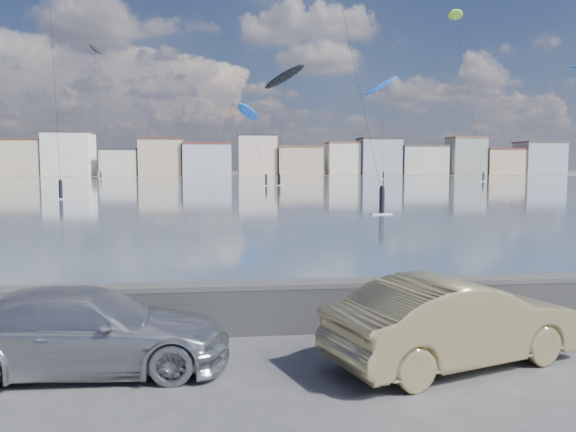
# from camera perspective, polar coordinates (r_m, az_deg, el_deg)

# --- Properties ---
(ground) EXTENTS (700.00, 700.00, 0.00)m
(ground) POSITION_cam_1_polar(r_m,az_deg,el_deg) (8.70, -3.74, -17.07)
(ground) COLOR #333335
(ground) RESTS_ON ground
(bay_water) EXTENTS (500.00, 177.00, 0.00)m
(bay_water) POSITION_cam_1_polar(r_m,az_deg,el_deg) (99.61, -6.27, 3.19)
(bay_water) COLOR #3C4B63
(bay_water) RESTS_ON ground
(far_shore_strip) EXTENTS (500.00, 60.00, 0.00)m
(far_shore_strip) POSITION_cam_1_polar(r_m,az_deg,el_deg) (208.08, -6.39, 4.18)
(far_shore_strip) COLOR #4C473D
(far_shore_strip) RESTS_ON ground
(seawall) EXTENTS (400.00, 0.36, 1.08)m
(seawall) POSITION_cam_1_polar(r_m,az_deg,el_deg) (11.09, -4.43, -9.01)
(seawall) COLOR #28282B
(seawall) RESTS_ON ground
(far_buildings) EXTENTS (240.79, 13.26, 14.60)m
(far_buildings) POSITION_cam_1_polar(r_m,az_deg,el_deg) (194.08, -6.01, 5.89)
(far_buildings) COLOR silver
(far_buildings) RESTS_ON ground
(car_silver) EXTENTS (4.62, 1.97, 1.33)m
(car_silver) POSITION_cam_1_polar(r_m,az_deg,el_deg) (9.73, -19.84, -10.83)
(car_silver) COLOR #B0B2B8
(car_silver) RESTS_ON ground
(car_champagne) EXTENTS (4.68, 2.88, 1.46)m
(car_champagne) POSITION_cam_1_polar(r_m,az_deg,el_deg) (9.82, 16.62, -10.19)
(car_champagne) COLOR tan
(car_champagne) RESTS_ON ground
(kitesurfer_1) EXTENTS (5.85, 15.17, 14.71)m
(kitesurfer_1) POSITION_cam_1_polar(r_m,az_deg,el_deg) (103.03, -4.03, 10.35)
(kitesurfer_1) COLOR blue
(kitesurfer_1) RESTS_ON ground
(kitesurfer_2) EXTENTS (8.73, 9.53, 26.87)m
(kitesurfer_2) POSITION_cam_1_polar(r_m,az_deg,el_deg) (149.59, 9.41, 12.80)
(kitesurfer_2) COLOR blue
(kitesurfer_2) RESTS_ON ground
(kitesurfer_5) EXTENTS (8.52, 13.67, 37.93)m
(kitesurfer_5) POSITION_cam_1_polar(r_m,az_deg,el_deg) (135.90, 16.68, 18.88)
(kitesurfer_5) COLOR #8CD826
(kitesurfer_5) RESTS_ON ground
(kitesurfer_11) EXTENTS (6.78, 16.90, 37.52)m
(kitesurfer_11) POSITION_cam_1_polar(r_m,az_deg,el_deg) (167.81, -19.00, 15.55)
(kitesurfer_11) COLOR black
(kitesurfer_11) RESTS_ON ground
(kitesurfer_12) EXTENTS (8.16, 9.94, 21.51)m
(kitesurfer_12) POSITION_cam_1_polar(r_m,az_deg,el_deg) (102.21, -0.38, 13.81)
(kitesurfer_12) COLOR black
(kitesurfer_12) RESTS_ON ground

